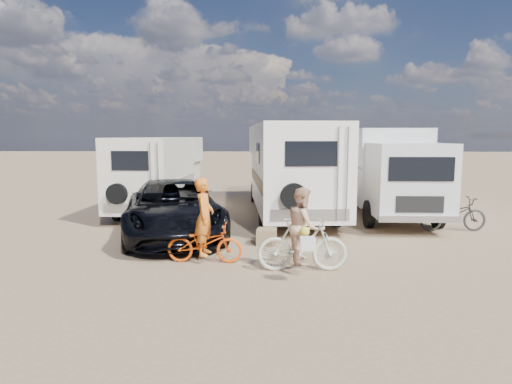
{
  "coord_description": "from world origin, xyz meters",
  "views": [
    {
      "loc": [
        -0.4,
        -8.4,
        2.8
      ],
      "look_at": [
        -0.81,
        3.18,
        1.3
      ],
      "focal_mm": 30.47,
      "sensor_mm": 36.0,
      "label": 1
    }
  ],
  "objects_px": {
    "dark_suv": "(172,208)",
    "bike_man": "(205,243)",
    "rider_woman": "(303,234)",
    "rv_main": "(289,169)",
    "bike_woman": "(302,245)",
    "rider_man": "(204,225)",
    "crate": "(267,237)",
    "bike_parked": "(453,214)",
    "rv_left": "(160,175)",
    "box_truck": "(387,172)",
    "cooler": "(189,228)"
  },
  "relations": [
    {
      "from": "dark_suv",
      "to": "bike_woman",
      "type": "distance_m",
      "value": 4.65
    },
    {
      "from": "bike_woman",
      "to": "bike_man",
      "type": "bearing_deg",
      "value": 73.19
    },
    {
      "from": "dark_suv",
      "to": "bike_parked",
      "type": "height_order",
      "value": "dark_suv"
    },
    {
      "from": "rider_man",
      "to": "rider_woman",
      "type": "height_order",
      "value": "rider_man"
    },
    {
      "from": "box_truck",
      "to": "dark_suv",
      "type": "distance_m",
      "value": 7.68
    },
    {
      "from": "bike_woman",
      "to": "rider_man",
      "type": "bearing_deg",
      "value": 73.19
    },
    {
      "from": "dark_suv",
      "to": "rider_woman",
      "type": "relative_size",
      "value": 3.55
    },
    {
      "from": "bike_woman",
      "to": "crate",
      "type": "xyz_separation_m",
      "value": [
        -0.76,
        2.21,
        -0.36
      ]
    },
    {
      "from": "rv_left",
      "to": "bike_parked",
      "type": "bearing_deg",
      "value": -16.24
    },
    {
      "from": "rv_main",
      "to": "cooler",
      "type": "distance_m",
      "value": 5.01
    },
    {
      "from": "dark_suv",
      "to": "bike_man",
      "type": "distance_m",
      "value": 2.91
    },
    {
      "from": "crate",
      "to": "dark_suv",
      "type": "bearing_deg",
      "value": 160.96
    },
    {
      "from": "bike_man",
      "to": "rv_main",
      "type": "bearing_deg",
      "value": -16.09
    },
    {
      "from": "rv_left",
      "to": "bike_man",
      "type": "xyz_separation_m",
      "value": [
        2.66,
        -6.51,
        -0.93
      ]
    },
    {
      "from": "dark_suv",
      "to": "rider_man",
      "type": "xyz_separation_m",
      "value": [
        1.31,
        -2.58,
        0.08
      ]
    },
    {
      "from": "rv_main",
      "to": "bike_man",
      "type": "distance_m",
      "value": 6.84
    },
    {
      "from": "bike_woman",
      "to": "rider_woman",
      "type": "relative_size",
      "value": 1.19
    },
    {
      "from": "dark_suv",
      "to": "bike_man",
      "type": "height_order",
      "value": "dark_suv"
    },
    {
      "from": "dark_suv",
      "to": "rv_main",
      "type": "bearing_deg",
      "value": 32.16
    },
    {
      "from": "rv_left",
      "to": "bike_parked",
      "type": "relative_size",
      "value": 3.15
    },
    {
      "from": "rider_man",
      "to": "rider_woman",
      "type": "xyz_separation_m",
      "value": [
        2.12,
        -0.55,
        -0.07
      ]
    },
    {
      "from": "rider_man",
      "to": "bike_woman",
      "type": "bearing_deg",
      "value": -102.37
    },
    {
      "from": "rv_left",
      "to": "bike_parked",
      "type": "xyz_separation_m",
      "value": [
        9.5,
        -3.05,
        -0.86
      ]
    },
    {
      "from": "bike_woman",
      "to": "rv_main",
      "type": "bearing_deg",
      "value": -2.2
    },
    {
      "from": "rider_man",
      "to": "rv_main",
      "type": "bearing_deg",
      "value": -16.09
    },
    {
      "from": "bike_man",
      "to": "rider_woman",
      "type": "xyz_separation_m",
      "value": [
        2.12,
        -0.55,
        0.35
      ]
    },
    {
      "from": "rv_left",
      "to": "dark_suv",
      "type": "relative_size",
      "value": 1.09
    },
    {
      "from": "rv_left",
      "to": "rider_man",
      "type": "height_order",
      "value": "rv_left"
    },
    {
      "from": "rv_main",
      "to": "crate",
      "type": "relative_size",
      "value": 17.07
    },
    {
      "from": "rv_main",
      "to": "rider_man",
      "type": "xyz_separation_m",
      "value": [
        -2.11,
        -6.41,
        -0.74
      ]
    },
    {
      "from": "bike_parked",
      "to": "cooler",
      "type": "distance_m",
      "value": 7.74
    },
    {
      "from": "rider_woman",
      "to": "bike_parked",
      "type": "relative_size",
      "value": 0.81
    },
    {
      "from": "box_truck",
      "to": "rider_woman",
      "type": "xyz_separation_m",
      "value": [
        -3.4,
        -6.56,
        -0.74
      ]
    },
    {
      "from": "rider_woman",
      "to": "crate",
      "type": "distance_m",
      "value": 2.41
    },
    {
      "from": "box_truck",
      "to": "rider_man",
      "type": "height_order",
      "value": "box_truck"
    },
    {
      "from": "rv_left",
      "to": "bike_man",
      "type": "bearing_deg",
      "value": -66.17
    },
    {
      "from": "box_truck",
      "to": "rv_left",
      "type": "bearing_deg",
      "value": 176.87
    },
    {
      "from": "dark_suv",
      "to": "bike_parked",
      "type": "bearing_deg",
      "value": -9.94
    },
    {
      "from": "bike_woman",
      "to": "bike_parked",
      "type": "height_order",
      "value": "bike_woman"
    },
    {
      "from": "rv_main",
      "to": "crate",
      "type": "distance_m",
      "value": 5.0
    },
    {
      "from": "rv_main",
      "to": "bike_man",
      "type": "xyz_separation_m",
      "value": [
        -2.11,
        -6.41,
        -1.16
      ]
    },
    {
      "from": "bike_parked",
      "to": "cooler",
      "type": "height_order",
      "value": "bike_parked"
    },
    {
      "from": "rv_main",
      "to": "box_truck",
      "type": "height_order",
      "value": "rv_main"
    },
    {
      "from": "bike_man",
      "to": "bike_parked",
      "type": "xyz_separation_m",
      "value": [
        6.83,
        3.46,
        0.07
      ]
    },
    {
      "from": "bike_parked",
      "to": "crate",
      "type": "xyz_separation_m",
      "value": [
        -5.47,
        -1.8,
        -0.31
      ]
    },
    {
      "from": "bike_woman",
      "to": "rider_man",
      "type": "height_order",
      "value": "rider_man"
    },
    {
      "from": "rider_woman",
      "to": "bike_parked",
      "type": "height_order",
      "value": "rider_woman"
    },
    {
      "from": "bike_man",
      "to": "crate",
      "type": "bearing_deg",
      "value": -37.14
    },
    {
      "from": "rv_left",
      "to": "box_truck",
      "type": "height_order",
      "value": "box_truck"
    },
    {
      "from": "bike_woman",
      "to": "rider_man",
      "type": "xyz_separation_m",
      "value": [
        -2.12,
        0.55,
        0.3
      ]
    }
  ]
}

